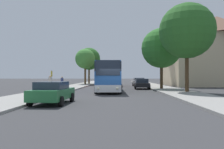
% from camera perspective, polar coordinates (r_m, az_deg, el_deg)
% --- Properties ---
extents(ground_plane, '(300.00, 300.00, 0.00)m').
position_cam_1_polar(ground_plane, '(20.78, 0.33, -5.45)').
color(ground_plane, '#38383A').
rests_on(ground_plane, ground).
extents(sidewalk_left, '(4.00, 120.00, 0.15)m').
position_cam_1_polar(sidewalk_left, '(22.07, -18.23, -4.94)').
color(sidewalk_left, gray).
rests_on(sidewalk_left, ground_plane).
extents(sidewalk_right, '(4.00, 120.00, 0.15)m').
position_cam_1_polar(sidewalk_right, '(21.78, 19.15, -4.99)').
color(sidewalk_right, gray).
rests_on(sidewalk_right, ground_plane).
extents(building_right_background, '(18.78, 14.55, 13.48)m').
position_cam_1_polar(building_right_background, '(47.21, 25.72, 5.57)').
color(building_right_background, '#C6B28E').
rests_on(building_right_background, ground_plane).
extents(bus_front, '(3.10, 10.89, 3.35)m').
position_cam_1_polar(bus_front, '(25.93, -0.92, -0.50)').
color(bus_front, silver).
rests_on(bus_front, ground_plane).
extents(bus_middle, '(2.98, 10.29, 3.34)m').
position_cam_1_polar(bus_middle, '(39.35, -0.01, -0.51)').
color(bus_middle, gray).
rests_on(bus_middle, ground_plane).
extents(parked_car_left_curb, '(2.23, 4.24, 1.45)m').
position_cam_1_polar(parked_car_left_curb, '(14.81, -15.26, -4.47)').
color(parked_car_left_curb, '#236B38').
rests_on(parked_car_left_curb, ground_plane).
extents(parked_car_right_near, '(2.30, 4.60, 1.46)m').
position_cam_1_polar(parked_car_right_near, '(31.47, 7.83, -2.37)').
color(parked_car_right_near, black).
rests_on(parked_car_right_near, ground_plane).
extents(parked_car_right_far, '(2.13, 4.72, 1.53)m').
position_cam_1_polar(parked_car_right_far, '(38.87, 7.05, -1.95)').
color(parked_car_right_far, slate).
rests_on(parked_car_right_far, ground_plane).
extents(bus_stop_sign, '(0.08, 0.45, 2.26)m').
position_cam_1_polar(bus_stop_sign, '(23.82, -15.50, -1.03)').
color(bus_stop_sign, gray).
rests_on(bus_stop_sign, sidewalk_left).
extents(pedestrian_waiting_near, '(0.36, 0.36, 1.76)m').
position_cam_1_polar(pedestrian_waiting_near, '(25.63, -15.87, -2.17)').
color(pedestrian_waiting_near, '#23232D').
rests_on(pedestrian_waiting_near, sidewalk_left).
extents(pedestrian_waiting_far, '(0.36, 0.36, 1.65)m').
position_cam_1_polar(pedestrian_waiting_far, '(28.68, -12.92, -2.11)').
color(pedestrian_waiting_far, '#23232D').
rests_on(pedestrian_waiting_far, sidewalk_left).
extents(tree_left_near, '(5.01, 5.01, 8.11)m').
position_cam_1_polar(tree_left_near, '(49.56, -6.02, 4.07)').
color(tree_left_near, brown).
rests_on(tree_left_near, sidewalk_left).
extents(tree_left_far, '(4.18, 4.18, 7.43)m').
position_cam_1_polar(tree_left_far, '(46.22, -7.01, 4.06)').
color(tree_left_far, '#513D23').
rests_on(tree_left_far, sidewalk_left).
extents(tree_right_near, '(5.39, 5.39, 8.16)m').
position_cam_1_polar(tree_right_near, '(30.44, 12.78, 6.71)').
color(tree_right_near, '#47331E').
rests_on(tree_right_near, sidewalk_right).
extents(tree_right_mid, '(5.97, 5.97, 9.55)m').
position_cam_1_polar(tree_right_mid, '(25.38, 18.95, 10.69)').
color(tree_right_mid, '#47331E').
rests_on(tree_right_mid, sidewalk_right).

